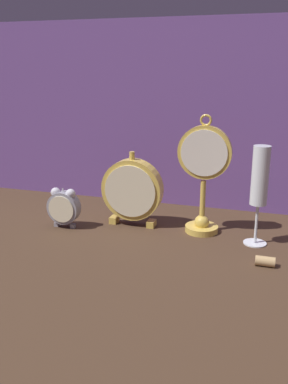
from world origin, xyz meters
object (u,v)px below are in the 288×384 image
object	(u,v)px
champagne_flute	(260,183)
mantel_clock_silver	(132,190)
alarm_clock_twin_bell	(64,206)
wine_cork	(265,261)
pocket_watch_on_stand	(204,177)

from	to	relation	value
champagne_flute	mantel_clock_silver	bearing A→B (deg)	174.32
alarm_clock_twin_bell	mantel_clock_silver	bearing A→B (deg)	22.97
alarm_clock_twin_bell	mantel_clock_silver	distance (m)	0.19
mantel_clock_silver	wine_cork	distance (m)	0.40
pocket_watch_on_stand	mantel_clock_silver	distance (m)	0.20
alarm_clock_twin_bell	champagne_flute	size ratio (longest dim) A/B	0.45
pocket_watch_on_stand	champagne_flute	world-z (taller)	pocket_watch_on_stand
alarm_clock_twin_bell	wine_cork	bearing A→B (deg)	-8.59
pocket_watch_on_stand	alarm_clock_twin_bell	xyz separation A→B (m)	(-0.36, -0.08, -0.09)
champagne_flute	wine_cork	distance (m)	0.19
mantel_clock_silver	pocket_watch_on_stand	bearing A→B (deg)	2.08
champagne_flute	alarm_clock_twin_bell	bearing A→B (deg)	-175.52
alarm_clock_twin_bell	pocket_watch_on_stand	bearing A→B (deg)	12.36
mantel_clock_silver	champagne_flute	bearing A→B (deg)	-5.68
wine_cork	mantel_clock_silver	bearing A→B (deg)	157.06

